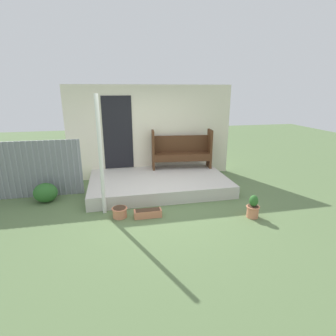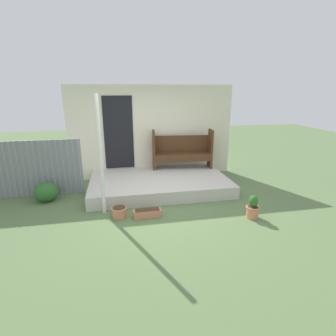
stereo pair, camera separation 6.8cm
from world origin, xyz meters
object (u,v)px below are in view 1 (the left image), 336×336
(support_post, at_px, (101,157))
(flower_pot_middle, at_px, (253,208))
(flower_pot_left, at_px, (120,212))
(planter_box_rect, at_px, (148,213))
(shrub_by_fence, at_px, (46,193))
(bench, at_px, (181,149))

(support_post, xyz_separation_m, flower_pot_middle, (2.92, -0.82, -1.00))
(support_post, height_order, flower_pot_left, support_post)
(support_post, bearing_deg, flower_pot_middle, -15.72)
(flower_pot_left, relative_size, planter_box_rect, 0.57)
(support_post, xyz_separation_m, flower_pot_left, (0.30, -0.28, -1.09))
(support_post, bearing_deg, planter_box_rect, -23.91)
(flower_pot_left, xyz_separation_m, shrub_by_fence, (-1.62, 1.12, 0.10))
(flower_pot_middle, xyz_separation_m, planter_box_rect, (-2.06, 0.44, -0.13))
(flower_pot_left, xyz_separation_m, flower_pot_middle, (2.62, -0.55, 0.09))
(flower_pot_middle, distance_m, shrub_by_fence, 4.56)
(support_post, xyz_separation_m, bench, (2.14, 1.88, -0.36))
(support_post, distance_m, bench, 2.87)
(shrub_by_fence, bearing_deg, flower_pot_middle, -21.43)
(support_post, distance_m, flower_pot_left, 1.16)
(shrub_by_fence, bearing_deg, planter_box_rect, -29.30)
(flower_pot_left, relative_size, shrub_by_fence, 0.61)
(support_post, xyz_separation_m, planter_box_rect, (0.86, -0.38, -1.12))
(bench, height_order, shrub_by_fence, bench)
(bench, height_order, flower_pot_left, bench)
(shrub_by_fence, bearing_deg, bench, 16.64)
(bench, bearing_deg, planter_box_rect, -114.06)
(support_post, height_order, shrub_by_fence, support_post)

